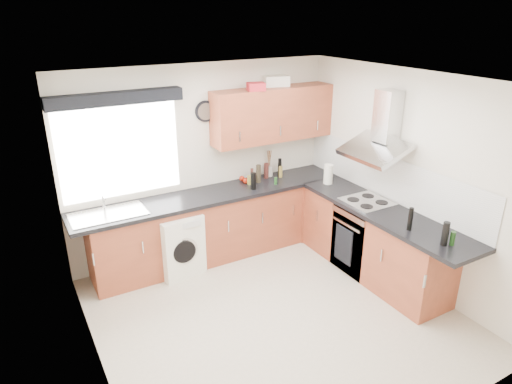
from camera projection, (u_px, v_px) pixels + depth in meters
ground_plane at (275, 315)px, 4.96m from camera, size 3.60×3.60×0.00m
ceiling at (279, 82)px, 4.03m from camera, size 3.60×3.60×0.02m
wall_back at (203, 161)px, 5.95m from camera, size 3.60×0.02×2.50m
wall_front at (420, 307)px, 3.05m from camera, size 3.60×0.02×2.50m
wall_left at (87, 256)px, 3.67m from camera, size 0.02×3.60×2.50m
wall_right at (407, 179)px, 5.32m from camera, size 0.02×3.60×2.50m
window at (120, 151)px, 5.34m from camera, size 1.40×0.02×1.10m
window_blind at (116, 98)px, 5.03m from camera, size 1.50×0.18×0.14m
splashback at (387, 177)px, 5.59m from camera, size 0.01×3.00×0.54m
base_cab_back at (208, 228)px, 5.97m from camera, size 3.00×0.58×0.86m
base_cab_corner at (308, 204)px, 6.70m from camera, size 0.60×0.60×0.86m
base_cab_right at (373, 242)px, 5.62m from camera, size 0.58×2.10×0.86m
worktop_back at (214, 195)px, 5.84m from camera, size 3.60×0.62×0.05m
worktop_right at (385, 213)px, 5.32m from camera, size 0.62×2.42×0.05m
sink at (108, 211)px, 5.21m from camera, size 0.84×0.46×0.10m
oven at (364, 237)px, 5.74m from camera, size 0.56×0.58×0.85m
hob_plate at (367, 202)px, 5.55m from camera, size 0.52×0.52×0.01m
extractor_hood at (381, 132)px, 5.28m from camera, size 0.52×0.78×0.66m
upper_cabinets at (273, 114)px, 6.04m from camera, size 1.70×0.35×0.70m
washing_machine at (176, 243)px, 5.68m from camera, size 0.61×0.59×0.79m
wall_clock at (206, 112)px, 5.69m from camera, size 0.27×0.04×0.27m
casserole at (275, 81)px, 6.00m from camera, size 0.37×0.31×0.14m
storage_box at (256, 87)px, 5.67m from camera, size 0.25×0.23×0.10m
utensil_pot at (269, 171)px, 6.40m from camera, size 0.12×0.12×0.15m
kitchen_roll at (328, 174)px, 6.10m from camera, size 0.14×0.14×0.26m
tomato_cluster at (246, 179)px, 6.19m from camera, size 0.17×0.17×0.07m
jar_0 at (266, 171)px, 6.31m from camera, size 0.07×0.07×0.21m
jar_1 at (276, 181)px, 6.11m from camera, size 0.04×0.04×0.09m
jar_2 at (280, 167)px, 6.38m from camera, size 0.05×0.05×0.25m
jar_3 at (252, 176)px, 6.12m from camera, size 0.04×0.04×0.21m
jar_4 at (249, 180)px, 6.10m from camera, size 0.06×0.06×0.12m
jar_5 at (253, 181)px, 5.91m from camera, size 0.07×0.07×0.23m
jar_6 at (258, 174)px, 6.14m from camera, size 0.06×0.06×0.25m
jar_7 at (280, 168)px, 6.46m from camera, size 0.06×0.06×0.18m
jar_8 at (281, 172)px, 6.35m from camera, size 0.05×0.05×0.16m
bottle_0 at (453, 238)px, 4.52m from camera, size 0.05×0.05×0.15m
bottle_1 at (410, 219)px, 4.81m from camera, size 0.05×0.05×0.25m
bottle_2 at (445, 234)px, 4.50m from camera, size 0.07×0.07×0.25m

